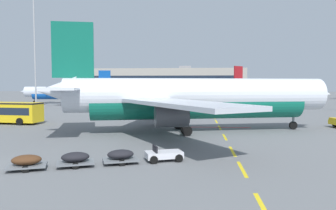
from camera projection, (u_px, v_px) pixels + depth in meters
apron_paint_markings at (213, 116)px, 56.50m from camera, size 8.00×96.73×0.01m
airliner_foreground at (194, 98)px, 36.85m from camera, size 34.46×33.60×12.20m
airliner_mid_left at (68, 93)px, 94.47m from camera, size 27.65×27.21×9.70m
airliner_far_center at (261, 89)px, 117.44m from camera, size 28.75×27.88×11.81m
apron_shuttle_bus at (0, 111)px, 45.04m from camera, size 12.26×4.12×3.00m
baggage_train at (99, 157)px, 21.65m from camera, size 11.35×5.56×1.14m
apron_light_mast_near at (34, 31)px, 74.99m from camera, size 1.80×1.80×29.55m
terminal_satellite at (161, 82)px, 168.26m from camera, size 86.18×23.30×15.23m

